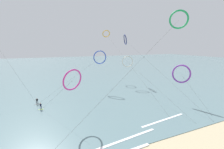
{
  "coord_description": "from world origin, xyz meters",
  "views": [
    {
      "loc": [
        -13.91,
        -10.19,
        15.54
      ],
      "look_at": [
        0.0,
        22.16,
        8.74
      ],
      "focal_mm": 24.0,
      "sensor_mm": 36.0,
      "label": 1
    }
  ],
  "objects_px": {
    "kite_magenta": "(72,80)",
    "kite_emerald": "(178,20)",
    "surfer_lime": "(41,107)",
    "kite_ivory": "(128,62)",
    "kite_violet": "(181,74)",
    "kite_navy": "(125,40)",
    "kite_amber": "(106,34)",
    "kite_cobalt": "(100,57)",
    "surfer_charcoal": "(37,102)"
  },
  "relations": [
    {
      "from": "surfer_charcoal",
      "to": "kite_emerald",
      "type": "distance_m",
      "value": 38.67
    },
    {
      "from": "surfer_lime",
      "to": "kite_ivory",
      "type": "relative_size",
      "value": 0.05
    },
    {
      "from": "kite_ivory",
      "to": "kite_navy",
      "type": "relative_size",
      "value": 0.77
    },
    {
      "from": "kite_violet",
      "to": "surfer_lime",
      "type": "bearing_deg",
      "value": -127.9
    },
    {
      "from": "kite_violet",
      "to": "kite_amber",
      "type": "height_order",
      "value": "kite_amber"
    },
    {
      "from": "surfer_charcoal",
      "to": "kite_cobalt",
      "type": "relative_size",
      "value": 0.08
    },
    {
      "from": "kite_magenta",
      "to": "kite_ivory",
      "type": "relative_size",
      "value": 0.36
    },
    {
      "from": "kite_amber",
      "to": "kite_navy",
      "type": "bearing_deg",
      "value": 124.61
    },
    {
      "from": "surfer_charcoal",
      "to": "kite_magenta",
      "type": "relative_size",
      "value": 0.15
    },
    {
      "from": "surfer_lime",
      "to": "kite_navy",
      "type": "distance_m",
      "value": 41.59
    },
    {
      "from": "surfer_lime",
      "to": "kite_magenta",
      "type": "bearing_deg",
      "value": -54.3
    },
    {
      "from": "kite_ivory",
      "to": "kite_violet",
      "type": "bearing_deg",
      "value": -59.55
    },
    {
      "from": "surfer_lime",
      "to": "kite_navy",
      "type": "height_order",
      "value": "kite_navy"
    },
    {
      "from": "surfer_lime",
      "to": "kite_emerald",
      "type": "xyz_separation_m",
      "value": [
        24.84,
        -17.22,
        19.34
      ]
    },
    {
      "from": "kite_magenta",
      "to": "kite_ivory",
      "type": "distance_m",
      "value": 31.31
    },
    {
      "from": "kite_amber",
      "to": "kite_navy",
      "type": "relative_size",
      "value": 1.07
    },
    {
      "from": "kite_cobalt",
      "to": "kite_ivory",
      "type": "distance_m",
      "value": 11.25
    },
    {
      "from": "surfer_lime",
      "to": "kite_emerald",
      "type": "relative_size",
      "value": 0.06
    },
    {
      "from": "kite_ivory",
      "to": "kite_magenta",
      "type": "bearing_deg",
      "value": -120.99
    },
    {
      "from": "kite_violet",
      "to": "kite_ivory",
      "type": "height_order",
      "value": "kite_ivory"
    },
    {
      "from": "kite_amber",
      "to": "kite_emerald",
      "type": "xyz_separation_m",
      "value": [
        -3.31,
        -45.03,
        -0.74
      ]
    },
    {
      "from": "kite_emerald",
      "to": "surfer_charcoal",
      "type": "bearing_deg",
      "value": 12.5
    },
    {
      "from": "kite_amber",
      "to": "kite_violet",
      "type": "bearing_deg",
      "value": 106.73
    },
    {
      "from": "kite_cobalt",
      "to": "kite_amber",
      "type": "relative_size",
      "value": 0.49
    },
    {
      "from": "kite_violet",
      "to": "kite_cobalt",
      "type": "height_order",
      "value": "kite_cobalt"
    },
    {
      "from": "kite_cobalt",
      "to": "kite_amber",
      "type": "xyz_separation_m",
      "value": [
        9.18,
        17.26,
        9.3
      ]
    },
    {
      "from": "surfer_lime",
      "to": "surfer_charcoal",
      "type": "height_order",
      "value": "same"
    },
    {
      "from": "kite_magenta",
      "to": "kite_violet",
      "type": "xyz_separation_m",
      "value": [
        28.22,
        -0.18,
        -0.88
      ]
    },
    {
      "from": "surfer_lime",
      "to": "kite_amber",
      "type": "relative_size",
      "value": 0.04
    },
    {
      "from": "surfer_lime",
      "to": "kite_navy",
      "type": "xyz_separation_m",
      "value": [
        33.09,
        18.41,
        17.21
      ]
    },
    {
      "from": "surfer_charcoal",
      "to": "kite_navy",
      "type": "relative_size",
      "value": 0.04
    },
    {
      "from": "kite_magenta",
      "to": "kite_cobalt",
      "type": "relative_size",
      "value": 0.52
    },
    {
      "from": "kite_cobalt",
      "to": "kite_emerald",
      "type": "distance_m",
      "value": 29.64
    },
    {
      "from": "kite_magenta",
      "to": "kite_emerald",
      "type": "xyz_separation_m",
      "value": [
        18.34,
        -7.26,
        11.09
      ]
    },
    {
      "from": "kite_violet",
      "to": "kite_ivory",
      "type": "distance_m",
      "value": 21.38
    },
    {
      "from": "kite_emerald",
      "to": "kite_ivory",
      "type": "bearing_deg",
      "value": -48.62
    },
    {
      "from": "kite_magenta",
      "to": "kite_amber",
      "type": "bearing_deg",
      "value": -148.21
    },
    {
      "from": "kite_violet",
      "to": "kite_ivory",
      "type": "bearing_deg",
      "value": 171.03
    },
    {
      "from": "kite_cobalt",
      "to": "kite_ivory",
      "type": "xyz_separation_m",
      "value": [
        11.08,
        0.13,
        -1.96
      ]
    },
    {
      "from": "kite_violet",
      "to": "kite_navy",
      "type": "relative_size",
      "value": 0.27
    },
    {
      "from": "kite_cobalt",
      "to": "kite_magenta",
      "type": "bearing_deg",
      "value": -83.06
    },
    {
      "from": "surfer_lime",
      "to": "kite_violet",
      "type": "bearing_deg",
      "value": -13.75
    },
    {
      "from": "surfer_lime",
      "to": "kite_ivory",
      "type": "bearing_deg",
      "value": 22.08
    },
    {
      "from": "kite_amber",
      "to": "kite_emerald",
      "type": "bearing_deg",
      "value": 92.7
    },
    {
      "from": "kite_cobalt",
      "to": "kite_amber",
      "type": "distance_m",
      "value": 21.65
    },
    {
      "from": "surfer_lime",
      "to": "kite_cobalt",
      "type": "bearing_deg",
      "value": 31.6
    },
    {
      "from": "surfer_charcoal",
      "to": "kite_navy",
      "type": "distance_m",
      "value": 40.8
    },
    {
      "from": "surfer_lime",
      "to": "kite_amber",
      "type": "distance_m",
      "value": 44.38
    },
    {
      "from": "kite_violet",
      "to": "kite_cobalt",
      "type": "relative_size",
      "value": 0.51
    },
    {
      "from": "kite_magenta",
      "to": "kite_amber",
      "type": "distance_m",
      "value": 45.11
    }
  ]
}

